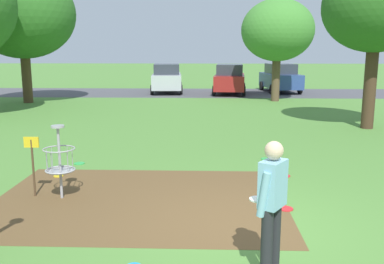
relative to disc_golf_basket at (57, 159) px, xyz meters
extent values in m
plane|color=#518438|center=(3.38, -1.24, -0.75)|extent=(160.00, 160.00, 0.00)
cube|color=brown|center=(1.53, -0.05, -0.75)|extent=(5.35, 3.90, 0.01)
cylinder|color=#9E9EA3|center=(0.06, -0.01, -0.08)|extent=(0.05, 0.05, 1.35)
cylinder|color=#9E9EA3|center=(0.06, -0.01, 0.62)|extent=(0.24, 0.24, 0.04)
torus|color=#9E9EA3|center=(0.06, -0.01, 0.20)|extent=(0.58, 0.58, 0.02)
torus|color=#9E9EA3|center=(0.06, -0.01, -0.20)|extent=(0.55, 0.55, 0.03)
cylinder|color=#9E9EA3|center=(0.06, -0.01, -0.22)|extent=(0.48, 0.48, 0.02)
cylinder|color=gray|center=(0.30, -0.01, 0.00)|extent=(0.01, 0.01, 0.40)
cylinder|color=gray|center=(0.25, 0.13, 0.00)|extent=(0.01, 0.01, 0.40)
cylinder|color=gray|center=(0.13, 0.22, 0.00)|extent=(0.01, 0.01, 0.40)
cylinder|color=gray|center=(-0.01, 0.22, 0.00)|extent=(0.01, 0.01, 0.40)
cylinder|color=gray|center=(-0.13, 0.13, 0.00)|extent=(0.01, 0.01, 0.40)
cylinder|color=gray|center=(-0.18, -0.01, 0.00)|extent=(0.01, 0.01, 0.40)
cylinder|color=gray|center=(-0.13, -0.15, 0.00)|extent=(0.01, 0.01, 0.40)
cylinder|color=gray|center=(-0.01, -0.24, 0.00)|extent=(0.01, 0.01, 0.40)
cylinder|color=gray|center=(0.13, -0.24, 0.00)|extent=(0.01, 0.01, 0.40)
cylinder|color=gray|center=(0.25, -0.15, 0.00)|extent=(0.01, 0.01, 0.40)
cylinder|color=#4C3823|center=(-0.49, 0.09, -0.20)|extent=(0.04, 0.04, 1.10)
cube|color=gold|center=(-0.49, 0.09, 0.30)|extent=(0.28, 0.03, 0.20)
cylinder|color=#232328|center=(3.49, -2.81, -0.29)|extent=(0.14, 0.14, 0.92)
cylinder|color=#232328|center=(3.61, -2.63, -0.29)|extent=(0.14, 0.14, 0.92)
cube|color=#84B7D1|center=(3.55, -2.72, 0.45)|extent=(0.38, 0.42, 0.56)
sphere|color=beige|center=(3.55, -2.72, 0.85)|extent=(0.22, 0.22, 0.22)
cylinder|color=#84B7D1|center=(3.43, -2.87, 0.36)|extent=(0.19, 0.17, 0.55)
cylinder|color=#84B7D1|center=(3.64, -2.55, 0.36)|extent=(0.19, 0.17, 0.55)
cylinder|color=white|center=(3.40, -2.62, 0.22)|extent=(0.22, 0.22, 0.02)
cylinder|color=red|center=(4.50, 1.55, -0.74)|extent=(0.23, 0.23, 0.02)
cylinder|color=gold|center=(-0.49, 1.36, -0.74)|extent=(0.21, 0.21, 0.02)
cylinder|color=green|center=(-0.34, 2.41, -0.74)|extent=(0.25, 0.25, 0.02)
cylinder|color=green|center=(4.26, 3.02, -0.74)|extent=(0.21, 0.21, 0.02)
cylinder|color=red|center=(4.16, -0.43, -0.74)|extent=(0.26, 0.26, 0.02)
cylinder|color=#4C3823|center=(-6.64, 14.41, 0.52)|extent=(0.49, 0.49, 2.55)
ellipsoid|color=#2D6623|center=(-6.64, 14.41, 3.79)|extent=(5.32, 5.32, 4.53)
cylinder|color=#422D1E|center=(8.45, 7.52, 0.65)|extent=(0.42, 0.42, 2.82)
ellipsoid|color=#285B1E|center=(8.45, 7.52, 3.41)|extent=(3.59, 3.59, 3.05)
cylinder|color=brown|center=(6.46, 15.57, 0.40)|extent=(0.43, 0.43, 2.32)
ellipsoid|color=#428433|center=(6.46, 15.57, 3.00)|extent=(3.82, 3.82, 3.25)
cube|color=#4C4C51|center=(3.38, 19.87, -0.75)|extent=(36.00, 6.00, 0.01)
cube|color=#B2B7BC|center=(0.15, 19.96, 0.00)|extent=(2.13, 4.33, 0.90)
cube|color=#2D333D|center=(0.15, 19.96, 0.77)|extent=(1.75, 2.30, 0.64)
cylinder|color=black|center=(-0.85, 21.19, -0.45)|extent=(0.23, 0.61, 0.60)
cylinder|color=black|center=(0.95, 21.33, -0.45)|extent=(0.23, 0.61, 0.60)
cylinder|color=black|center=(-0.64, 18.59, -0.45)|extent=(0.23, 0.61, 0.60)
cylinder|color=black|center=(1.15, 18.74, -0.45)|extent=(0.23, 0.61, 0.60)
cube|color=maroon|center=(4.18, 19.33, 0.00)|extent=(2.11, 4.32, 0.90)
cube|color=#2D333D|center=(4.18, 19.33, 0.77)|extent=(1.74, 2.30, 0.64)
cylinder|color=black|center=(3.38, 20.69, -0.45)|extent=(0.22, 0.61, 0.60)
cylinder|color=black|center=(5.17, 20.56, -0.45)|extent=(0.22, 0.61, 0.60)
cylinder|color=black|center=(3.18, 18.10, -0.45)|extent=(0.22, 0.61, 0.60)
cylinder|color=black|center=(4.98, 17.96, -0.45)|extent=(0.22, 0.61, 0.60)
cube|color=#2D4784|center=(7.55, 20.60, 0.00)|extent=(2.31, 4.39, 0.90)
cube|color=#2D333D|center=(7.55, 20.60, 0.77)|extent=(1.84, 2.37, 0.64)
cylinder|color=black|center=(6.49, 21.78, -0.45)|extent=(0.25, 0.62, 0.60)
cylinder|color=black|center=(8.28, 22.00, -0.45)|extent=(0.25, 0.62, 0.60)
cylinder|color=black|center=(6.82, 19.19, -0.45)|extent=(0.25, 0.62, 0.60)
cylinder|color=black|center=(8.60, 19.42, -0.45)|extent=(0.25, 0.62, 0.60)
camera|label=1|loc=(2.78, -7.51, 1.99)|focal=39.72mm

